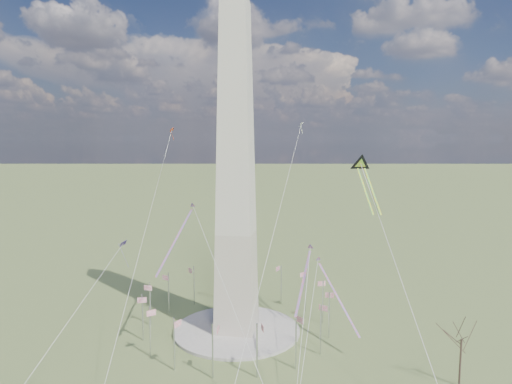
# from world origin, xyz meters

# --- Properties ---
(ground) EXTENTS (2000.00, 2000.00, 0.00)m
(ground) POSITION_xyz_m (0.00, 0.00, 0.00)
(ground) COLOR #545D2E
(ground) RESTS_ON ground
(plaza) EXTENTS (36.00, 36.00, 0.80)m
(plaza) POSITION_xyz_m (0.00, 0.00, 0.40)
(plaza) COLOR #A6A098
(plaza) RESTS_ON ground
(washington_monument) EXTENTS (15.56, 15.56, 100.00)m
(washington_monument) POSITION_xyz_m (0.00, 0.00, 47.95)
(washington_monument) COLOR #ACA490
(washington_monument) RESTS_ON plaza
(flagpole_ring) EXTENTS (54.40, 54.40, 13.00)m
(flagpole_ring) POSITION_xyz_m (-0.00, -0.00, 7.27)
(flagpole_ring) COLOR silver
(flagpole_ring) RESTS_ON ground
(tree_near) EXTENTS (9.38, 9.38, 16.41)m
(tree_near) POSITION_xyz_m (54.96, -19.93, 11.71)
(tree_near) COLOR #4C362E
(tree_near) RESTS_ON ground
(kite_delta_black) EXTENTS (8.10, 17.98, 14.64)m
(kite_delta_black) POSITION_xyz_m (34.06, 7.20, 46.90)
(kite_delta_black) COLOR black
(kite_delta_black) RESTS_ON ground
(kite_diamond_purple) EXTENTS (2.19, 2.89, 8.43)m
(kite_diamond_purple) POSITION_xyz_m (-33.93, 0.18, 23.31)
(kite_diamond_purple) COLOR navy
(kite_diamond_purple) RESTS_ON ground
(kite_streamer_left) EXTENTS (3.51, 19.02, 13.07)m
(kite_streamer_left) POSITION_xyz_m (19.92, -9.94, 21.64)
(kite_streamer_left) COLOR #F43F26
(kite_streamer_left) RESTS_ON ground
(kite_streamer_mid) EXTENTS (4.02, 22.87, 15.72)m
(kite_streamer_mid) POSITION_xyz_m (-14.35, -4.76, 30.41)
(kite_streamer_mid) COLOR #F43F26
(kite_streamer_mid) RESTS_ON ground
(kite_streamer_right) EXTENTS (12.62, 20.27, 15.59)m
(kite_streamer_right) POSITION_xyz_m (26.37, 1.60, 14.82)
(kite_streamer_right) COLOR #F43F26
(kite_streamer_right) RESTS_ON ground
(kite_small_red) EXTENTS (1.54, 2.20, 4.57)m
(kite_small_red) POSITION_xyz_m (-33.37, 41.40, 57.64)
(kite_small_red) COLOR red
(kite_small_red) RESTS_ON ground
(kite_small_white) EXTENTS (1.40, 2.08, 4.45)m
(kite_small_white) POSITION_xyz_m (14.83, 41.32, 59.51)
(kite_small_white) COLOR silver
(kite_small_white) RESTS_ON ground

